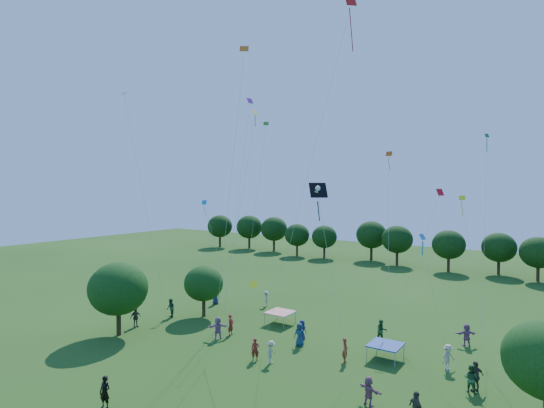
# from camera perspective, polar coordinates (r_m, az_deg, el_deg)

# --- Properties ---
(near_tree_west) EXTENTS (4.83, 4.83, 6.07)m
(near_tree_west) POSITION_cam_1_polar(r_m,az_deg,el_deg) (37.85, -19.97, -10.64)
(near_tree_west) COLOR #422B19
(near_tree_west) RESTS_ON ground
(near_tree_north) EXTENTS (3.72, 3.72, 4.84)m
(near_tree_north) POSITION_cam_1_polar(r_m,az_deg,el_deg) (41.40, -9.18, -10.48)
(near_tree_north) COLOR #422B19
(near_tree_north) RESTS_ON ground
(treeline) EXTENTS (88.01, 8.77, 6.77)m
(treeline) POSITION_cam_1_polar(r_m,az_deg,el_deg) (70.35, 18.11, -4.63)
(treeline) COLOR #422B19
(treeline) RESTS_ON ground
(tent_red_stripe) EXTENTS (2.20, 2.20, 1.10)m
(tent_red_stripe) POSITION_cam_1_polar(r_m,az_deg,el_deg) (39.24, 1.11, -14.36)
(tent_red_stripe) COLOR red
(tent_red_stripe) RESTS_ON ground
(tent_blue) EXTENTS (2.20, 2.20, 1.10)m
(tent_blue) POSITION_cam_1_polar(r_m,az_deg,el_deg) (32.69, 15.02, -17.83)
(tent_blue) COLOR navy
(tent_blue) RESTS_ON ground
(man_in_black) EXTENTS (0.75, 0.58, 1.77)m
(man_in_black) POSITION_cam_1_polar(r_m,az_deg,el_deg) (27.18, -21.56, -22.48)
(man_in_black) COLOR black
(man_in_black) RESTS_ON ground
(crowd_person_0) EXTENTS (0.93, 0.60, 1.77)m
(crowd_person_0) POSITION_cam_1_polar(r_m,az_deg,el_deg) (34.23, 3.73, -17.11)
(crowd_person_0) COLOR navy
(crowd_person_0) RESTS_ON ground
(crowd_person_1) EXTENTS (0.48, 0.68, 1.71)m
(crowd_person_1) POSITION_cam_1_polar(r_m,az_deg,el_deg) (36.63, -5.56, -15.86)
(crowd_person_1) COLOR maroon
(crowd_person_1) RESTS_ON ground
(crowd_person_2) EXTENTS (1.00, 0.85, 1.79)m
(crowd_person_2) POSITION_cam_1_polar(r_m,az_deg,el_deg) (42.09, -13.47, -13.48)
(crowd_person_2) COLOR #224F34
(crowd_person_2) RESTS_ON ground
(crowd_person_3) EXTENTS (0.66, 1.11, 1.58)m
(crowd_person_3) POSITION_cam_1_polar(r_m,az_deg,el_deg) (31.12, -0.12, -19.29)
(crowd_person_3) COLOR #B4AB90
(crowd_person_3) RESTS_ON ground
(crowd_person_5) EXTENTS (1.64, 1.40, 1.72)m
(crowd_person_5) POSITION_cam_1_polar(r_m,az_deg,el_deg) (37.31, 24.70, -15.70)
(crowd_person_5) COLOR #905484
(crowd_person_5) RESTS_ON ground
(crowd_person_6) EXTENTS (0.69, 0.97, 1.77)m
(crowd_person_6) POSITION_cam_1_polar(r_m,az_deg,el_deg) (46.01, -7.57, -12.11)
(crowd_person_6) COLOR navy
(crowd_person_6) RESTS_ON ground
(crowd_person_7) EXTENTS (0.68, 0.76, 1.71)m
(crowd_person_7) POSITION_cam_1_polar(r_m,az_deg,el_deg) (31.68, 9.80, -18.80)
(crowd_person_7) COLOR maroon
(crowd_person_7) RESTS_ON ground
(crowd_person_8) EXTENTS (0.98, 0.95, 1.80)m
(crowd_person_8) POSITION_cam_1_polar(r_m,az_deg,el_deg) (35.95, 14.52, -16.20)
(crowd_person_8) COLOR #225024
(crowd_person_8) RESTS_ON ground
(crowd_person_9) EXTENTS (0.97, 1.23, 1.72)m
(crowd_person_9) POSITION_cam_1_polar(r_m,az_deg,el_deg) (32.32, 22.60, -18.48)
(crowd_person_9) COLOR #BEAF98
(crowd_person_9) RESTS_ON ground
(crowd_person_10) EXTENTS (0.61, 1.06, 1.70)m
(crowd_person_10) POSITION_cam_1_polar(r_m,az_deg,el_deg) (40.22, -17.88, -14.32)
(crowd_person_10) COLOR #49423A
(crowd_person_10) RESTS_ON ground
(crowd_person_11) EXTENTS (1.62, 1.04, 1.63)m
(crowd_person_11) POSITION_cam_1_polar(r_m,az_deg,el_deg) (26.43, 12.88, -23.29)
(crowd_person_11) COLOR #905475
(crowd_person_11) RESTS_ON ground
(crowd_person_12) EXTENTS (0.80, 0.48, 1.55)m
(crowd_person_12) POSITION_cam_1_polar(r_m,az_deg,el_deg) (35.65, 4.06, -16.51)
(crowd_person_12) COLOR #1B1E50
(crowd_person_12) RESTS_ON ground
(crowd_person_13) EXTENTS (0.70, 0.63, 1.57)m
(crowd_person_13) POSITION_cam_1_polar(r_m,az_deg,el_deg) (31.59, -2.27, -18.97)
(crowd_person_13) COLOR maroon
(crowd_person_13) RESTS_ON ground
(crowd_person_14) EXTENTS (0.86, 0.52, 1.66)m
(crowd_person_14) POSITION_cam_1_polar(r_m,az_deg,el_deg) (29.68, 25.16, -20.48)
(crowd_person_14) COLOR #295F34
(crowd_person_14) RESTS_ON ground
(crowd_person_15) EXTENTS (0.96, 1.11, 1.57)m
(crowd_person_15) POSITION_cam_1_polar(r_m,az_deg,el_deg) (44.78, -0.83, -12.62)
(crowd_person_15) COLOR #B7A592
(crowd_person_15) RESTS_ON ground
(crowd_person_16) EXTENTS (1.06, 1.15, 1.84)m
(crowd_person_16) POSITION_cam_1_polar(r_m,az_deg,el_deg) (29.85, 25.72, -20.17)
(crowd_person_16) COLOR #403B33
(crowd_person_16) RESTS_ON ground
(crowd_person_17) EXTENTS (1.57, 1.61, 1.77)m
(crowd_person_17) POSITION_cam_1_polar(r_m,az_deg,el_deg) (35.90, -7.29, -16.20)
(crowd_person_17) COLOR #9C5B9A
(crowd_person_17) RESTS_ON ground
(pirate_kite) EXTENTS (1.68, 2.39, 11.18)m
(pirate_kite) POSITION_cam_1_polar(r_m,az_deg,el_deg) (25.42, 6.28, 1.35)
(pirate_kite) COLOR black
(red_high_kite) EXTENTS (5.77, 3.35, 24.62)m
(red_high_kite) POSITION_cam_1_polar(r_m,az_deg,el_deg) (32.71, 8.61, 17.86)
(red_high_kite) COLOR red
(small_kite_0) EXTENTS (2.79, 7.33, 14.50)m
(small_kite_0) POSITION_cam_1_polar(r_m,az_deg,el_deg) (41.63, 15.44, 2.78)
(small_kite_0) COLOR #C6480B
(small_kite_1) EXTENTS (3.82, 1.26, 19.79)m
(small_kite_1) POSITION_cam_1_polar(r_m,az_deg,el_deg) (27.80, -4.88, 9.83)
(small_kite_1) COLOR #D5590B
(small_kite_2) EXTENTS (4.02, 0.47, 4.86)m
(small_kite_2) POSITION_cam_1_polar(r_m,az_deg,el_deg) (28.12, -3.39, -12.00)
(small_kite_2) COLOR #FFFB16
(small_kite_3) EXTENTS (1.62, 2.30, 17.49)m
(small_kite_3) POSITION_cam_1_polar(r_m,az_deg,el_deg) (42.00, -1.58, 4.79)
(small_kite_3) COLOR #2E8117
(small_kite_4) EXTENTS (1.82, 0.44, 8.13)m
(small_kite_4) POSITION_cam_1_polar(r_m,az_deg,el_deg) (26.89, 20.20, -7.77)
(small_kite_4) COLOR #1375C0
(small_kite_5) EXTENTS (2.07, 1.75, 18.82)m
(small_kite_5) POSITION_cam_1_polar(r_m,az_deg,el_deg) (37.74, -3.84, 6.81)
(small_kite_5) COLOR purple
(small_kite_6) EXTENTS (1.83, 3.11, 18.87)m
(small_kite_6) POSITION_cam_1_polar(r_m,az_deg,el_deg) (37.62, -17.63, 5.09)
(small_kite_6) COLOR white
(small_kite_7) EXTENTS (3.48, 0.48, 9.60)m
(small_kite_7) POSITION_cam_1_polar(r_m,az_deg,el_deg) (46.32, -8.61, -1.84)
(small_kite_7) COLOR #0E83D7
(small_kite_8) EXTENTS (3.57, 1.77, 10.83)m
(small_kite_8) POSITION_cam_1_polar(r_m,az_deg,el_deg) (35.79, 20.70, -1.35)
(small_kite_8) COLOR red
(small_kite_9) EXTENTS (2.02, 2.53, 17.95)m
(small_kite_9) POSITION_cam_1_polar(r_m,az_deg,el_deg) (38.44, -3.41, 5.21)
(small_kite_9) COLOR orange
(small_kite_10) EXTENTS (2.22, 2.39, 10.31)m
(small_kite_10) POSITION_cam_1_polar(r_m,az_deg,el_deg) (35.03, 24.63, -2.76)
(small_kite_10) COLOR yellow
(small_kite_11) EXTENTS (0.78, 5.63, 15.23)m
(small_kite_11) POSITION_cam_1_polar(r_m,az_deg,el_deg) (36.44, 26.78, 1.51)
(small_kite_11) COLOR #167D32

